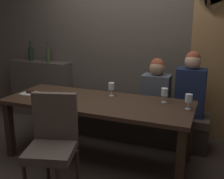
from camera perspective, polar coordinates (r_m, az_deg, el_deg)
ground at (r=3.46m, az=-2.95°, el=-14.12°), size 9.00×9.00×0.00m
back_wall_tiled at (r=4.16m, az=3.96°, el=12.54°), size 6.00×0.12×3.00m
back_counter at (r=4.87m, az=-14.58°, el=0.26°), size 1.10×0.28×0.95m
dining_table at (r=3.19m, az=-3.11°, el=-3.86°), size 2.20×0.84×0.74m
banquette_bench at (r=3.94m, az=1.27°, el=-6.58°), size 2.50×0.44×0.45m
chair_near_side at (r=2.71m, az=-12.40°, el=-9.96°), size 0.54×0.54×0.98m
diner_redhead at (r=3.61m, az=9.32°, el=0.53°), size 0.36×0.24×0.72m
diner_bearded at (r=3.55m, az=16.33°, el=0.77°), size 0.36×0.24×0.83m
wine_bottle_dark_red at (r=4.89m, az=-16.77°, el=7.29°), size 0.08×0.08×0.33m
wine_bottle_pale_label at (r=4.66m, az=-13.31°, el=7.16°), size 0.08×0.08×0.33m
wine_glass_near_left at (r=3.13m, az=11.03°, el=-0.60°), size 0.08×0.08×0.16m
wine_glass_end_left at (r=3.32m, az=-0.13°, el=0.56°), size 0.08×0.08×0.16m
wine_glass_near_right at (r=2.96m, az=15.88°, el=-1.92°), size 0.08×0.08×0.16m
espresso_cup at (r=3.34m, az=-15.79°, el=-1.51°), size 0.12×0.12×0.06m
dessert_plate at (r=3.59m, az=-16.97°, el=-0.62°), size 0.19×0.19×0.05m
fork_on_table at (r=3.50m, az=-15.40°, el=-1.11°), size 0.03×0.17×0.01m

